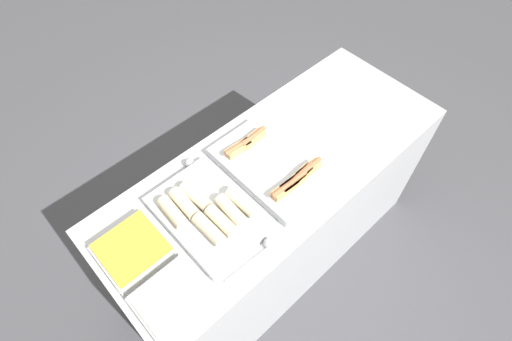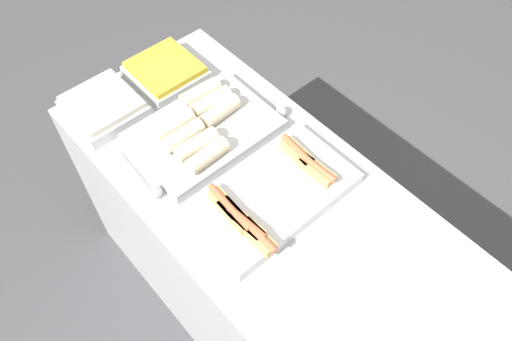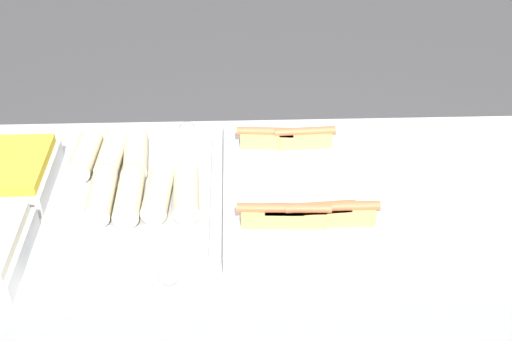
{
  "view_description": "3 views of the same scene",
  "coord_description": "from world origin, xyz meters",
  "px_view_note": "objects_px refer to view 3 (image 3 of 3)",
  "views": [
    {
      "loc": [
        -0.84,
        -0.76,
        2.48
      ],
      "look_at": [
        -0.14,
        0.0,
        1.03
      ],
      "focal_mm": 28.0,
      "sensor_mm": 36.0,
      "label": 1
    },
    {
      "loc": [
        0.57,
        -0.63,
        2.33
      ],
      "look_at": [
        -0.14,
        0.0,
        1.03
      ],
      "focal_mm": 35.0,
      "sensor_mm": 36.0,
      "label": 2
    },
    {
      "loc": [
        -0.18,
        -1.34,
        1.94
      ],
      "look_at": [
        -0.14,
        0.0,
        1.03
      ],
      "focal_mm": 50.0,
      "sensor_mm": 36.0,
      "label": 3
    }
  ],
  "objects_px": {
    "tray_hotdogs": "(291,189)",
    "serving_spoon_far": "(177,132)",
    "tray_wraps": "(134,188)",
    "serving_spoon_near": "(158,276)"
  },
  "relations": [
    {
      "from": "tray_wraps",
      "to": "tray_hotdogs",
      "type": "bearing_deg",
      "value": -0.85
    },
    {
      "from": "tray_hotdogs",
      "to": "serving_spoon_far",
      "type": "xyz_separation_m",
      "value": [
        -0.28,
        0.29,
        -0.01
      ]
    },
    {
      "from": "serving_spoon_near",
      "to": "serving_spoon_far",
      "type": "height_order",
      "value": "same"
    },
    {
      "from": "tray_wraps",
      "to": "serving_spoon_near",
      "type": "bearing_deg",
      "value": -74.61
    },
    {
      "from": "serving_spoon_far",
      "to": "tray_hotdogs",
      "type": "bearing_deg",
      "value": -45.62
    },
    {
      "from": "tray_hotdogs",
      "to": "serving_spoon_far",
      "type": "relative_size",
      "value": 1.89
    },
    {
      "from": "tray_wraps",
      "to": "serving_spoon_near",
      "type": "height_order",
      "value": "tray_wraps"
    },
    {
      "from": "tray_hotdogs",
      "to": "serving_spoon_near",
      "type": "bearing_deg",
      "value": -136.94
    },
    {
      "from": "serving_spoon_near",
      "to": "serving_spoon_far",
      "type": "relative_size",
      "value": 0.92
    },
    {
      "from": "tray_wraps",
      "to": "serving_spoon_far",
      "type": "bearing_deg",
      "value": 73.5
    }
  ]
}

